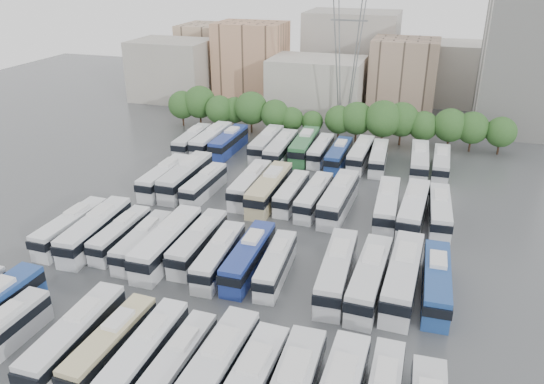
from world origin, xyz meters
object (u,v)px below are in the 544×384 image
(bus_r0_s8, at_px, (213,374))
(bus_r1_s12, at_px, (403,276))
(bus_r0_s5, at_px, (111,344))
(bus_r2_s11, at_px, (387,205))
(bus_r1_s8, at_px, (276,264))
(bus_r1_s10, at_px, (337,270))
(bus_r2_s1, at_px, (164,177))
(bus_r3_s9, at_px, (361,154))
(bus_r2_s3, at_px, (204,184))
(bus_r2_s6, at_px, (270,188))
(apartment_tower, at_px, (520,66))
(bus_r0_s6, at_px, (145,352))
(bus_r3_s5, at_px, (281,149))
(bus_r3_s8, at_px, (339,155))
(bus_r3_s13, at_px, (441,164))
(bus_r3_s4, at_px, (267,143))
(bus_r3_s7, at_px, (321,150))
(bus_r1_s0, at_px, (71,227))
(bus_r0_s7, at_px, (177,364))
(bus_r2_s7, at_px, (292,192))
(bus_r1_s6, at_px, (219,255))
(bus_r1_s5, at_px, (198,242))
(bus_r0_s4, at_px, (75,336))
(bus_r3_s12, at_px, (419,161))
(bus_r2_s8, at_px, (314,196))
(bus_r2_s9, at_px, (339,198))
(bus_r3_s6, at_px, (304,146))
(bus_r1_s3, at_px, (143,241))
(bus_r3_s2, at_px, (229,142))
(bus_r1_s13, at_px, (436,282))
(bus_r1_s2, at_px, (121,234))
(bus_r1_s1, at_px, (95,230))
(electricity_pylon, at_px, (348,34))
(bus_r2_s5, at_px, (250,184))
(bus_r3_s10, at_px, (379,157))
(bus_r1_s11, at_px, (370,277))
(bus_r3_s0, at_px, (192,141))
(bus_r2_s2, at_px, (186,176))
(bus_r2_s12, at_px, (413,209))
(bus_r1_s7, at_px, (249,256))

(bus_r0_s8, xyz_separation_m, bus_r1_s12, (13.15, 18.71, 0.04))
(bus_r0_s5, distance_m, bus_r2_s11, 39.88)
(bus_r1_s8, height_order, bus_r1_s10, bus_r1_s10)
(bus_r2_s1, distance_m, bus_r3_s9, 32.62)
(bus_r2_s3, xyz_separation_m, bus_r2_s6, (9.83, 0.60, 0.36))
(apartment_tower, bearing_deg, bus_r0_s8, -109.41)
(bus_r0_s6, xyz_separation_m, bus_r3_s5, (-3.40, 51.94, 0.22))
(bus_r3_s8, xyz_separation_m, bus_r3_s13, (16.40, 0.87, 0.00))
(bus_r3_s4, height_order, bus_r3_s7, bus_r3_s4)
(bus_r1_s0, bearing_deg, bus_r3_s4, 71.58)
(bus_r1_s12, bearing_deg, bus_r0_s7, -130.25)
(bus_r2_s7, xyz_separation_m, bus_r3_s7, (0.07, 18.56, 0.04))
(bus_r1_s6, bearing_deg, bus_r1_s5, 147.54)
(bus_r0_s4, distance_m, bus_r1_s10, 26.13)
(bus_r1_s10, height_order, bus_r3_s13, bus_r1_s10)
(bus_r2_s11, relative_size, bus_r3_s12, 0.99)
(bus_r2_s1, distance_m, bus_r2_s3, 6.70)
(bus_r2_s3, relative_size, bus_r2_s8, 0.95)
(bus_r0_s5, height_order, bus_r1_s10, bus_r1_s10)
(bus_r1_s8, relative_size, bus_r3_s5, 0.84)
(bus_r0_s6, xyz_separation_m, bus_r0_s7, (3.11, -0.37, -0.09))
(bus_r2_s9, bearing_deg, bus_r2_s6, -178.69)
(bus_r0_s7, height_order, bus_r3_s6, bus_r3_s6)
(bus_r1_s3, relative_size, bus_r3_s13, 0.96)
(bus_r2_s6, bearing_deg, bus_r1_s3, -117.61)
(bus_r0_s7, relative_size, bus_r1_s12, 0.80)
(bus_r0_s4, xyz_separation_m, bus_r1_s10, (19.79, 17.06, 0.09))
(bus_r3_s2, height_order, bus_r3_s9, bus_r3_s2)
(bus_r1_s13, bearing_deg, bus_r1_s2, 178.84)
(bus_r3_s13, bearing_deg, bus_r2_s7, -137.90)
(bus_r1_s1, distance_m, bus_r2_s3, 18.51)
(bus_r1_s1, height_order, bus_r3_s13, bus_r1_s1)
(electricity_pylon, distance_m, bus_r3_s5, 27.91)
(bus_r0_s5, xyz_separation_m, bus_r3_s2, (-9.97, 52.81, 0.19))
(bus_r2_s3, bearing_deg, bus_r2_s5, 16.55)
(bus_r3_s10, bearing_deg, bus_r1_s6, -112.23)
(bus_r3_s13, bearing_deg, bus_r3_s7, 178.09)
(bus_r2_s5, bearing_deg, bus_r2_s8, -7.22)
(bus_r3_s13, bearing_deg, bus_r1_s11, -99.58)
(bus_r2_s9, bearing_deg, bus_r3_s13, 57.17)
(bus_r1_s5, bearing_deg, electricity_pylon, 82.68)
(bus_r2_s3, bearing_deg, bus_r1_s3, -87.77)
(bus_r3_s12, relative_size, bus_r3_s13, 1.10)
(bus_r2_s1, bearing_deg, bus_r3_s13, 25.38)
(bus_r1_s3, xyz_separation_m, bus_r1_s6, (9.76, -0.45, 0.05))
(electricity_pylon, bearing_deg, bus_r3_s0, -137.58)
(bus_r2_s2, bearing_deg, bus_r1_s6, -54.93)
(bus_r1_s11, distance_m, bus_r2_s12, 18.06)
(bus_r1_s7, bearing_deg, bus_r0_s7, -90.13)
(bus_r3_s2, bearing_deg, bus_r0_s7, -71.61)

